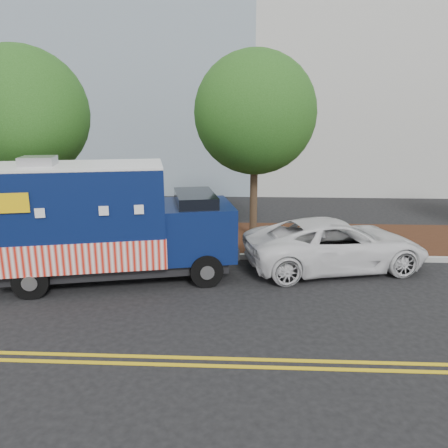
{
  "coord_description": "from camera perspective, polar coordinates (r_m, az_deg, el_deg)",
  "views": [
    {
      "loc": [
        1.57,
        -11.72,
        4.45
      ],
      "look_at": [
        0.96,
        0.6,
        1.32
      ],
      "focal_mm": 35.0,
      "sensor_mm": 36.0,
      "label": 1
    }
  ],
  "objects": [
    {
      "name": "ground",
      "position": [
        12.63,
        -4.49,
        -6.45
      ],
      "size": [
        120.0,
        120.0,
        0.0
      ],
      "primitive_type": "plane",
      "color": "black",
      "rests_on": "ground"
    },
    {
      "name": "curb",
      "position": [
        13.92,
        -3.78,
        -4.14
      ],
      "size": [
        120.0,
        0.18,
        0.15
      ],
      "primitive_type": "cube",
      "color": "#9E9E99",
      "rests_on": "ground"
    },
    {
      "name": "mulch_strip",
      "position": [
        15.91,
        -2.92,
        -1.76
      ],
      "size": [
        120.0,
        4.0,
        0.15
      ],
      "primitive_type": "cube",
      "color": "black",
      "rests_on": "ground"
    },
    {
      "name": "centerline_near",
      "position": [
        8.66,
        -8.35,
        -16.8
      ],
      "size": [
        120.0,
        0.1,
        0.01
      ],
      "primitive_type": "cube",
      "color": "gold",
      "rests_on": "ground"
    },
    {
      "name": "centerline_far",
      "position": [
        8.45,
        -8.69,
        -17.67
      ],
      "size": [
        120.0,
        0.1,
        0.01
      ],
      "primitive_type": "cube",
      "color": "gold",
      "rests_on": "ground"
    },
    {
      "name": "tree_a",
      "position": [
        16.16,
        -24.96,
        12.87
      ],
      "size": [
        4.37,
        4.37,
        6.63
      ],
      "color": "#38281C",
      "rests_on": "ground"
    },
    {
      "name": "tree_b",
      "position": [
        15.15,
        4.08,
        14.25
      ],
      "size": [
        4.13,
        4.13,
        6.54
      ],
      "color": "#38281C",
      "rests_on": "ground"
    },
    {
      "name": "sign_post",
      "position": [
        14.11,
        -10.54,
        0.65
      ],
      "size": [
        0.06,
        0.06,
        2.4
      ],
      "primitive_type": "cube",
      "color": "#473828",
      "rests_on": "ground"
    },
    {
      "name": "food_truck",
      "position": [
        12.23,
        -15.48,
        -0.09
      ],
      "size": [
        6.78,
        3.69,
        3.39
      ],
      "rotation": [
        0.0,
        0.0,
        0.22
      ],
      "color": "black",
      "rests_on": "ground"
    },
    {
      "name": "white_car",
      "position": [
        13.21,
        14.35,
        -2.57
      ],
      "size": [
        5.71,
        3.59,
        1.47
      ],
      "primitive_type": "imported",
      "rotation": [
        0.0,
        0.0,
        1.8
      ],
      "color": "white",
      "rests_on": "ground"
    }
  ]
}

